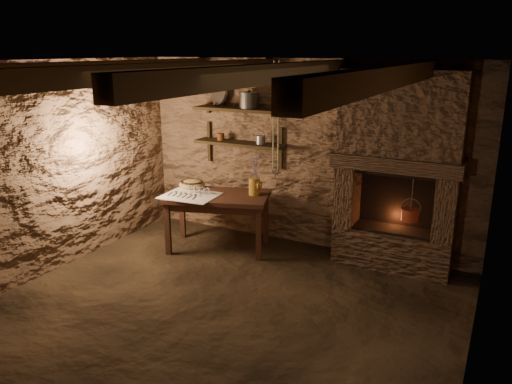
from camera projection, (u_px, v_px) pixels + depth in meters
The scene contains 25 objects.
floor at pixel (226, 307), 5.02m from camera, with size 4.50×4.50×0.00m, color black.
back_wall at pixel (303, 155), 6.40m from camera, with size 4.50×0.04×2.40m, color #4C3323.
front_wall at pixel (52, 275), 2.98m from camera, with size 4.50×0.04×2.40m, color #4C3323.
left_wall at pixel (54, 168), 5.68m from camera, with size 0.04×4.00×2.40m, color #4C3323.
right_wall at pixel (484, 231), 3.71m from camera, with size 0.04×4.00×2.40m, color #4C3323.
ceiling at pixel (221, 62), 4.36m from camera, with size 4.50×4.00×0.04m, color black.
beam_far_left at pixel (94, 69), 5.05m from camera, with size 0.14×3.95×0.16m, color black.
beam_mid_left at pixel (175, 71), 4.61m from camera, with size 0.14×3.95×0.16m, color black.
beam_mid_right at pixel (272, 73), 4.17m from camera, with size 0.14×3.95×0.16m, color black.
beam_far_right at pixel (393, 76), 3.73m from camera, with size 0.14×3.95×0.16m, color black.
shelf_lower at pixel (239, 144), 6.61m from camera, with size 1.25×0.30×0.04m, color black.
shelf_upper at pixel (239, 109), 6.49m from camera, with size 1.25×0.30×0.04m, color black.
hearth at pixel (398, 166), 5.65m from camera, with size 1.43×0.51×2.30m.
work_table at pixel (218, 219), 6.42m from camera, with size 1.44×1.09×0.73m.
linen_cloth at pixel (190, 196), 6.25m from camera, with size 0.67×0.54×0.01m, color white.
pewter_cutlery_row at pixel (189, 195), 6.23m from camera, with size 0.56×0.22×0.01m, color gray, non-canonical shape.
drinking_glasses at pixel (197, 190), 6.34m from camera, with size 0.22×0.07×0.09m, color white, non-canonical shape.
stoneware_jug at pixel (255, 178), 6.24m from camera, with size 0.18×0.18×0.50m.
wooden_bowl at pixel (192, 184), 6.63m from camera, with size 0.35×0.35×0.12m, color #9C7F43.
iron_stockpot at pixel (249, 101), 6.39m from camera, with size 0.25×0.25×0.19m, color #322F2C.
tin_pan at pixel (219, 95), 6.68m from camera, with size 0.29×0.29×0.04m, color gray.
small_kettle at pixel (261, 140), 6.45m from camera, with size 0.16×0.12×0.17m, color gray, non-canonical shape.
rusty_tin at pixel (221, 137), 6.72m from camera, with size 0.09×0.09×0.09m, color #522710.
red_pot at pixel (410, 214), 5.67m from camera, with size 0.23×0.23×0.54m.
hanging_ropes at pixel (276, 117), 5.40m from camera, with size 0.08×0.08×1.20m, color #C3B489, non-canonical shape.
Camera 1 is at (2.33, -3.87, 2.50)m, focal length 35.00 mm.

